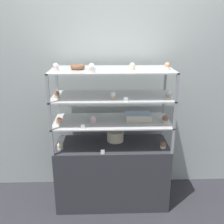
% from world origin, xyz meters
% --- Properties ---
extents(ground_plane, '(20.00, 20.00, 0.00)m').
position_xyz_m(ground_plane, '(0.00, 0.00, 0.00)').
color(ground_plane, '#2D2D33').
extents(back_wall, '(8.00, 0.05, 2.60)m').
position_xyz_m(back_wall, '(0.00, 0.38, 1.30)').
color(back_wall, '#A8B2AD').
rests_on(back_wall, ground_plane).
extents(display_base, '(1.14, 0.47, 0.67)m').
position_xyz_m(display_base, '(0.00, 0.00, 0.33)').
color(display_base, '#333338').
rests_on(display_base, ground_plane).
extents(display_riser_lower, '(1.14, 0.47, 0.25)m').
position_xyz_m(display_riser_lower, '(0.00, 0.00, 0.91)').
color(display_riser_lower, '#99999E').
rests_on(display_riser_lower, display_base).
extents(display_riser_middle, '(1.14, 0.47, 0.25)m').
position_xyz_m(display_riser_middle, '(0.00, 0.00, 1.16)').
color(display_riser_middle, '#99999E').
rests_on(display_riser_middle, display_riser_lower).
extents(display_riser_upper, '(1.14, 0.47, 0.25)m').
position_xyz_m(display_riser_upper, '(0.00, 0.00, 1.42)').
color(display_riser_upper, '#99999E').
rests_on(display_riser_upper, display_riser_middle).
extents(layer_cake_centerpiece, '(0.18, 0.18, 0.11)m').
position_xyz_m(layer_cake_centerpiece, '(0.04, 0.08, 0.72)').
color(layer_cake_centerpiece, beige).
rests_on(layer_cake_centerpiece, display_base).
extents(sheet_cake_frosted, '(0.25, 0.17, 0.06)m').
position_xyz_m(sheet_cake_frosted, '(0.26, 0.03, 0.95)').
color(sheet_cake_frosted, beige).
rests_on(sheet_cake_frosted, display_riser_lower).
extents(cupcake_0, '(0.06, 0.06, 0.07)m').
position_xyz_m(cupcake_0, '(-0.51, -0.10, 0.70)').
color(cupcake_0, white).
rests_on(cupcake_0, display_base).
extents(cupcake_1, '(0.06, 0.06, 0.07)m').
position_xyz_m(cupcake_1, '(0.50, -0.11, 0.70)').
color(cupcake_1, beige).
rests_on(cupcake_1, display_base).
extents(price_tag_0, '(0.04, 0.00, 0.04)m').
position_xyz_m(price_tag_0, '(-0.09, -0.22, 0.69)').
color(price_tag_0, white).
rests_on(price_tag_0, display_base).
extents(cupcake_2, '(0.06, 0.06, 0.07)m').
position_xyz_m(cupcake_2, '(-0.50, -0.09, 0.96)').
color(cupcake_2, beige).
rests_on(cupcake_2, display_riser_lower).
extents(cupcake_3, '(0.06, 0.06, 0.07)m').
position_xyz_m(cupcake_3, '(-0.18, -0.06, 0.96)').
color(cupcake_3, beige).
rests_on(cupcake_3, display_riser_lower).
extents(cupcake_4, '(0.06, 0.06, 0.07)m').
position_xyz_m(cupcake_4, '(0.52, -0.06, 0.96)').
color(cupcake_4, beige).
rests_on(cupcake_4, display_riser_lower).
extents(price_tag_1, '(0.04, 0.00, 0.04)m').
position_xyz_m(price_tag_1, '(-0.27, -0.22, 0.95)').
color(price_tag_1, white).
rests_on(price_tag_1, display_riser_lower).
extents(cupcake_5, '(0.05, 0.05, 0.07)m').
position_xyz_m(cupcake_5, '(-0.51, -0.06, 1.21)').
color(cupcake_5, '#CCB28C').
rests_on(cupcake_5, display_riser_middle).
extents(cupcake_6, '(0.05, 0.05, 0.07)m').
position_xyz_m(cupcake_6, '(0.01, -0.11, 1.21)').
color(cupcake_6, '#CCB28C').
rests_on(cupcake_6, display_riser_middle).
extents(cupcake_7, '(0.05, 0.05, 0.07)m').
position_xyz_m(cupcake_7, '(0.53, -0.07, 1.21)').
color(cupcake_7, '#CCB28C').
rests_on(cupcake_7, display_riser_middle).
extents(price_tag_2, '(0.04, 0.00, 0.04)m').
position_xyz_m(price_tag_2, '(0.11, -0.22, 1.20)').
color(price_tag_2, white).
rests_on(price_tag_2, display_riser_middle).
extents(cupcake_8, '(0.05, 0.05, 0.07)m').
position_xyz_m(cupcake_8, '(-0.51, -0.06, 1.47)').
color(cupcake_8, beige).
rests_on(cupcake_8, display_riser_upper).
extents(cupcake_9, '(0.05, 0.05, 0.07)m').
position_xyz_m(cupcake_9, '(-0.18, -0.08, 1.47)').
color(cupcake_9, '#CCB28C').
rests_on(cupcake_9, display_riser_upper).
extents(cupcake_10, '(0.05, 0.05, 0.07)m').
position_xyz_m(cupcake_10, '(0.18, -0.06, 1.47)').
color(cupcake_10, beige).
rests_on(cupcake_10, display_riser_upper).
extents(cupcake_11, '(0.05, 0.05, 0.07)m').
position_xyz_m(cupcake_11, '(0.50, -0.05, 1.47)').
color(cupcake_11, white).
rests_on(cupcake_11, display_riser_upper).
extents(price_tag_3, '(0.04, 0.00, 0.04)m').
position_xyz_m(price_tag_3, '(-0.16, -0.22, 1.46)').
color(price_tag_3, white).
rests_on(price_tag_3, display_riser_upper).
extents(donut_glazed, '(0.14, 0.14, 0.04)m').
position_xyz_m(donut_glazed, '(-0.32, -0.00, 1.46)').
color(donut_glazed, brown).
rests_on(donut_glazed, display_riser_upper).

